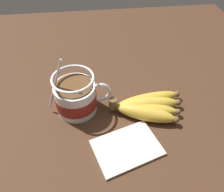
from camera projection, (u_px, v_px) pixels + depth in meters
table at (95, 116)px, 56.34cm from camera, size 121.16×121.16×3.08cm
coffee_mug at (77, 97)px, 53.19cm from camera, size 15.79×10.13×15.56cm
banana_bunch at (148, 106)px, 54.25cm from camera, size 19.05×11.78×4.08cm
napkin at (127, 147)px, 47.67cm from camera, size 16.30×13.53×0.60cm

